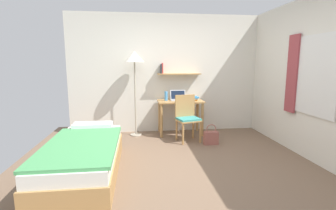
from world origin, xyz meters
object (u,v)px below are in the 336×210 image
standing_lamp (134,61)px  handbag (211,137)px  desk (180,107)px  water_bottle (166,96)px  laptop (178,98)px  book_stack (194,98)px  desk_chair (187,116)px  bed (84,157)px

standing_lamp → handbag: bearing=-29.1°
desk → standing_lamp: bearing=179.8°
water_bottle → handbag: (0.77, -0.82, -0.70)m
laptop → book_stack: (0.33, -0.09, -0.01)m
desk_chair → handbag: (0.41, -0.31, -0.36)m
book_stack → water_bottle: bearing=175.0°
bed → laptop: 2.55m
bed → book_stack: (1.96, 1.79, 0.55)m
desk → handbag: 1.02m
book_stack → desk_chair: bearing=-116.7°
desk_chair → water_bottle: (-0.36, 0.52, 0.34)m
bed → desk_chair: (1.73, 1.32, 0.26)m
handbag → water_bottle: bearing=133.1°
laptop → book_stack: size_ratio=1.40×
bed → laptop: (1.64, 1.88, 0.56)m
water_bottle → book_stack: 0.60m
desk → laptop: 0.22m
water_bottle → laptop: bearing=7.9°
laptop → handbag: laptop is taller
handbag → laptop: bearing=120.1°
desk → laptop: (-0.04, 0.07, 0.21)m
bed → water_bottle: water_bottle is taller
bed → standing_lamp: 2.36m
desk_chair → laptop: size_ratio=2.69×
standing_lamp → book_stack: 1.48m
bed → desk_chair: desk_chair is taller
standing_lamp → desk_chair: bearing=-25.6°
laptop → book_stack: bearing=-15.4°
desk → laptop: size_ratio=2.85×
standing_lamp → desk: bearing=-0.2°
bed → standing_lamp: size_ratio=1.13×
desk_chair → book_stack: desk_chair is taller
bed → standing_lamp: (0.71, 1.81, 1.34)m
laptop → handbag: 1.19m
desk_chair → handbag: size_ratio=2.31×
standing_lamp → laptop: standing_lamp is taller
water_bottle → standing_lamp: bearing=-177.6°
desk → water_bottle: 0.40m
standing_lamp → handbag: (1.43, -0.79, -1.44)m
desk_chair → laptop: (-0.09, 0.56, 0.30)m
laptop → handbag: size_ratio=0.86×
handbag → standing_lamp: bearing=150.9°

